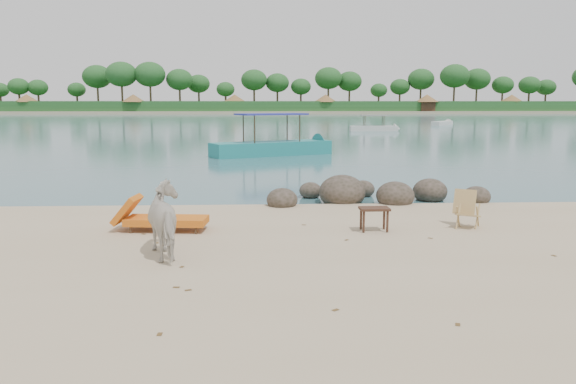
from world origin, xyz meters
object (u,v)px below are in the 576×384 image
(lounge_chair, at_px, (167,217))
(deck_chair, at_px, (468,211))
(boat_near, at_px, (272,121))
(cow, at_px, (169,221))
(side_table, at_px, (374,221))
(boulders, at_px, (370,194))

(lounge_chair, xyz_separation_m, deck_chair, (6.50, -0.03, 0.08))
(boat_near, bearing_deg, cow, -121.66)
(lounge_chair, bearing_deg, side_table, 2.52)
(lounge_chair, bearing_deg, deck_chair, 5.54)
(side_table, bearing_deg, boulders, 79.43)
(cow, height_order, boat_near, boat_near)
(boulders, height_order, cow, cow)
(cow, xyz_separation_m, side_table, (4.01, 1.74, -0.40))
(boulders, bearing_deg, boat_near, 99.90)
(side_table, distance_m, lounge_chair, 4.40)
(cow, xyz_separation_m, boat_near, (2.13, 20.05, 1.14))
(cow, relative_size, boat_near, 0.21)
(deck_chair, bearing_deg, lounge_chair, -148.99)
(side_table, xyz_separation_m, lounge_chair, (-4.40, 0.25, 0.07))
(cow, height_order, side_table, cow)
(side_table, height_order, deck_chair, deck_chair)
(boulders, height_order, side_table, boulders)
(lounge_chair, height_order, deck_chair, deck_chair)
(lounge_chair, distance_m, deck_chair, 6.50)
(boulders, distance_m, side_table, 3.89)
(boat_near, bearing_deg, deck_chair, -103.20)
(deck_chair, xyz_separation_m, boat_near, (-3.98, 18.09, 1.38))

